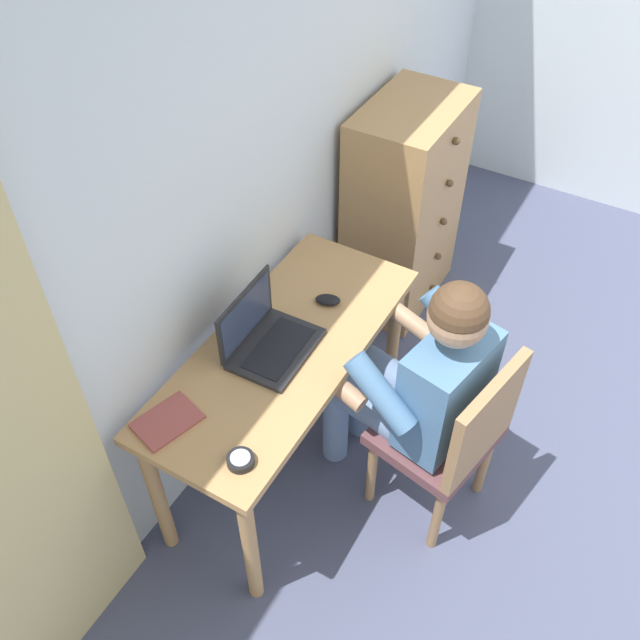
{
  "coord_description": "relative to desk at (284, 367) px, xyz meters",
  "views": [
    {
      "loc": [
        -1.92,
        0.88,
        2.62
      ],
      "look_at": [
        -0.38,
        1.76,
        0.84
      ],
      "focal_mm": 38.72,
      "sensor_mm": 36.0,
      "label": 1
    }
  ],
  "objects": [
    {
      "name": "wall_back",
      "position": [
        0.48,
        0.34,
        0.63
      ],
      "size": [
        4.8,
        0.05,
        2.5
      ],
      "primitive_type": "cube",
      "color": "silver",
      "rests_on": "ground_plane"
    },
    {
      "name": "curtain_panel",
      "position": [
        -0.96,
        0.27,
        0.46
      ],
      "size": [
        0.56,
        0.03,
        2.17
      ],
      "primitive_type": "cube",
      "color": "#CCB77A",
      "rests_on": "ground_plane"
    },
    {
      "name": "desk",
      "position": [
        0.0,
        0.0,
        0.0
      ],
      "size": [
        1.26,
        0.53,
        0.74
      ],
      "color": "tan",
      "rests_on": "ground_plane"
    },
    {
      "name": "dresser",
      "position": [
        1.24,
        0.07,
        -0.06
      ],
      "size": [
        0.63,
        0.44,
        1.11
      ],
      "color": "tan",
      "rests_on": "ground_plane"
    },
    {
      "name": "chair",
      "position": [
        0.13,
        -0.66,
        -0.13
      ],
      "size": [
        0.49,
        0.48,
        0.87
      ],
      "color": "brown",
      "rests_on": "ground_plane"
    },
    {
      "name": "person_seated",
      "position": [
        0.16,
        -0.48,
        0.05
      ],
      "size": [
        0.61,
        0.64,
        1.19
      ],
      "color": "#6B84AD",
      "rests_on": "ground_plane"
    },
    {
      "name": "laptop",
      "position": [
        -0.03,
        0.05,
        0.17
      ],
      "size": [
        0.35,
        0.26,
        0.24
      ],
      "color": "#232326",
      "rests_on": "desk"
    },
    {
      "name": "computer_mouse",
      "position": [
        0.29,
        -0.03,
        0.13
      ],
      "size": [
        0.09,
        0.11,
        0.03
      ],
      "primitive_type": "ellipsoid",
      "rotation": [
        0.0,
        0.0,
        0.37
      ],
      "color": "black",
      "rests_on": "desk"
    },
    {
      "name": "desk_clock",
      "position": [
        -0.5,
        -0.15,
        0.13
      ],
      "size": [
        0.09,
        0.09,
        0.03
      ],
      "color": "black",
      "rests_on": "desk"
    },
    {
      "name": "notebook_pad",
      "position": [
        -0.49,
        0.15,
        0.12
      ],
      "size": [
        0.24,
        0.2,
        0.01
      ],
      "primitive_type": "cube",
      "rotation": [
        0.0,
        0.0,
        -0.29
      ],
      "color": "#994742",
      "rests_on": "desk"
    }
  ]
}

